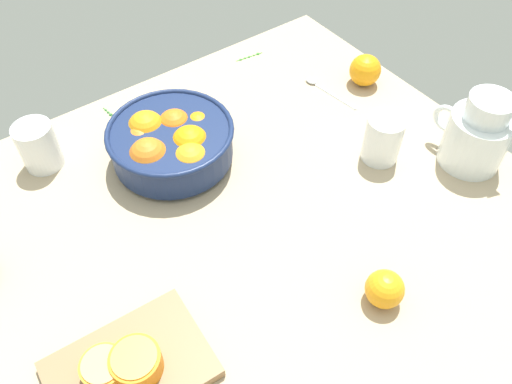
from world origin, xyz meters
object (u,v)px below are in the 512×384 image
(juice_glass, at_px, (382,141))
(second_glass, at_px, (39,149))
(juice_pitcher, at_px, (476,138))
(orange_half_0, at_px, (104,368))
(loose_orange_0, at_px, (385,289))
(fruit_bowl, at_px, (172,143))
(loose_orange_1, at_px, (365,70))
(orange_half_1, at_px, (136,363))
(cutting_board, at_px, (130,369))
(spoon, at_px, (323,88))

(juice_glass, bearing_deg, second_glass, 145.56)
(juice_pitcher, relative_size, orange_half_0, 2.48)
(juice_pitcher, relative_size, loose_orange_0, 2.60)
(juice_glass, distance_m, second_glass, 0.75)
(orange_half_0, relative_size, loose_orange_0, 1.05)
(juice_glass, bearing_deg, loose_orange_0, -134.07)
(juice_glass, xyz_separation_m, loose_orange_0, (-0.25, -0.26, -0.01))
(fruit_bowl, height_order, loose_orange_0, fruit_bowl)
(fruit_bowl, distance_m, second_glass, 0.29)
(loose_orange_1, bearing_deg, loose_orange_0, -130.72)
(loose_orange_0, bearing_deg, orange_half_1, 162.19)
(orange_half_0, bearing_deg, loose_orange_1, 20.26)
(orange_half_0, distance_m, loose_orange_0, 0.49)
(juice_pitcher, bearing_deg, cutting_board, 179.54)
(juice_pitcher, bearing_deg, orange_half_1, -179.69)
(cutting_board, height_order, spoon, cutting_board)
(orange_half_0, relative_size, spoon, 0.44)
(loose_orange_1, bearing_deg, orange_half_1, -157.38)
(second_glass, distance_m, orange_half_1, 0.55)
(juice_glass, relative_size, second_glass, 1.01)
(orange_half_1, bearing_deg, loose_orange_1, 22.62)
(fruit_bowl, bearing_deg, spoon, -0.60)
(second_glass, xyz_separation_m, orange_half_0, (-0.10, -0.53, -0.01))
(orange_half_1, xyz_separation_m, spoon, (0.73, 0.39, -0.04))
(orange_half_0, height_order, loose_orange_0, loose_orange_0)
(juice_glass, bearing_deg, fruit_bowl, 145.21)
(loose_orange_0, height_order, loose_orange_1, loose_orange_1)
(juice_glass, bearing_deg, cutting_board, -170.21)
(orange_half_0, bearing_deg, second_glass, 79.39)
(fruit_bowl, bearing_deg, orange_half_0, -132.41)
(juice_pitcher, xyz_separation_m, orange_half_0, (-0.87, 0.02, -0.03))
(orange_half_1, distance_m, loose_orange_1, 0.90)
(juice_pitcher, bearing_deg, loose_orange_0, -161.28)
(second_glass, relative_size, orange_half_0, 1.47)
(cutting_board, bearing_deg, loose_orange_1, 21.69)
(second_glass, relative_size, cutting_board, 0.42)
(loose_orange_0, bearing_deg, juice_pitcher, 18.72)
(cutting_board, height_order, orange_half_0, orange_half_0)
(loose_orange_1, height_order, spoon, loose_orange_1)
(juice_glass, distance_m, spoon, 0.27)
(second_glass, distance_m, orange_half_0, 0.54)
(fruit_bowl, distance_m, loose_orange_0, 0.54)
(juice_pitcher, height_order, loose_orange_1, juice_pitcher)
(second_glass, xyz_separation_m, orange_half_1, (-0.05, -0.55, -0.00))
(fruit_bowl, xyz_separation_m, second_glass, (-0.24, 0.16, -0.01))
(juice_pitcher, height_order, cutting_board, juice_pitcher)
(juice_glass, height_order, spoon, juice_glass)
(orange_half_1, distance_m, loose_orange_0, 0.44)
(juice_pitcher, bearing_deg, orange_half_0, 178.79)
(fruit_bowl, distance_m, orange_half_0, 0.50)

